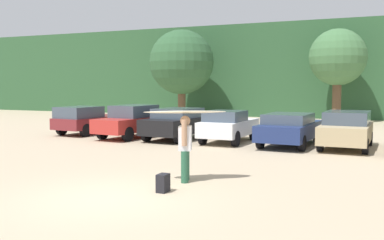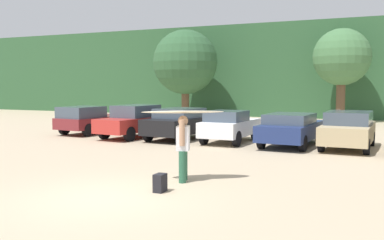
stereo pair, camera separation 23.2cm
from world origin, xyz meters
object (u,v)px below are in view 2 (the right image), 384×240
object	(u,v)px
backpack_dropped	(160,183)
parked_car_maroon	(91,119)
parked_car_navy	(291,128)
person_adult	(183,145)
parked_car_red	(136,121)
parked_car_white	(230,126)
surfboard_cream	(183,112)
parked_car_black	(179,123)
parked_car_tan	(348,129)

from	to	relation	value
backpack_dropped	parked_car_maroon	bearing A→B (deg)	133.66
parked_car_navy	person_adult	bearing A→B (deg)	175.18
parked_car_red	parked_car_navy	world-z (taller)	parked_car_red
person_adult	parked_car_white	bearing A→B (deg)	-97.70
parked_car_red	backpack_dropped	world-z (taller)	parked_car_red
parked_car_red	backpack_dropped	xyz separation A→B (m)	(6.59, -9.80, -0.61)
person_adult	backpack_dropped	xyz separation A→B (m)	(-0.02, -1.30, -0.80)
parked_car_maroon	backpack_dropped	bearing A→B (deg)	-130.33
surfboard_cream	parked_car_black	bearing A→B (deg)	-93.42
backpack_dropped	parked_car_tan	bearing A→B (deg)	69.73
parked_car_maroon	parked_car_red	xyz separation A→B (m)	(3.11, -0.36, 0.05)
parked_car_navy	backpack_dropped	world-z (taller)	parked_car_navy
parked_car_maroon	parked_car_tan	distance (m)	13.32
parked_car_maroon	backpack_dropped	distance (m)	14.06
parked_car_maroon	parked_car_red	world-z (taller)	parked_car_red
parked_car_navy	parked_car_black	bearing A→B (deg)	93.32
parked_car_tan	parked_car_white	bearing A→B (deg)	93.14
parked_car_black	parked_car_white	distance (m)	2.63
parked_car_black	parked_car_tan	distance (m)	7.79
parked_car_black	parked_car_maroon	bearing A→B (deg)	90.15
parked_car_red	person_adult	distance (m)	10.77
parked_car_tan	surfboard_cream	size ratio (longest dim) A/B	1.84
parked_car_tan	surfboard_cream	xyz separation A→B (m)	(-3.59, -8.52, 1.09)
parked_car_tan	parked_car_maroon	bearing A→B (deg)	90.53
parked_car_white	surfboard_cream	xyz separation A→B (m)	(1.57, -8.42, 1.13)
parked_car_black	parked_car_tan	xyz separation A→B (m)	(7.79, 0.07, 0.00)
parked_car_navy	parked_car_tan	size ratio (longest dim) A/B	1.14
parked_car_red	surfboard_cream	xyz separation A→B (m)	(6.62, -8.53, 1.07)
parked_car_black	parked_car_white	size ratio (longest dim) A/B	1.03
parked_car_black	backpack_dropped	size ratio (longest dim) A/B	9.12
parked_car_navy	backpack_dropped	xyz separation A→B (m)	(-1.28, -9.68, -0.54)
parked_car_red	parked_car_tan	xyz separation A→B (m)	(10.20, -0.01, -0.02)
person_adult	surfboard_cream	world-z (taller)	surfboard_cream
parked_car_red	backpack_dropped	bearing A→B (deg)	-139.64
parked_car_black	parked_car_navy	bearing A→B (deg)	-85.76
parked_car_white	parked_car_navy	world-z (taller)	parked_car_white
parked_car_tan	parked_car_black	bearing A→B (deg)	92.61
parked_car_white	surfboard_cream	size ratio (longest dim) A/B	1.75
parked_car_white	backpack_dropped	distance (m)	9.84
parked_car_navy	parked_car_white	bearing A→B (deg)	93.45
parked_car_white	backpack_dropped	size ratio (longest dim) A/B	8.82
parked_car_navy	surfboard_cream	xyz separation A→B (m)	(-1.25, -8.41, 1.14)
parked_car_tan	backpack_dropped	bearing A→B (deg)	161.86
parked_car_red	parked_car_white	xyz separation A→B (m)	(5.05, -0.10, -0.06)
surfboard_cream	backpack_dropped	bearing A→B (deg)	58.83
parked_car_white	surfboard_cream	bearing A→B (deg)	-167.59
parked_car_navy	surfboard_cream	world-z (taller)	surfboard_cream
person_adult	parked_car_navy	bearing A→B (deg)	-116.80
parked_car_maroon	parked_car_white	xyz separation A→B (m)	(8.15, -0.46, -0.01)
parked_car_maroon	parked_car_black	bearing A→B (deg)	-88.50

